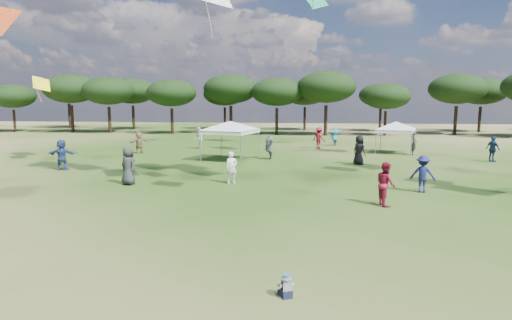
% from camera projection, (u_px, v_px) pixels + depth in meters
% --- Properties ---
extents(tree_line, '(108.78, 17.63, 7.77)m').
position_uv_depth(tree_line, '(318.00, 90.00, 53.40)').
color(tree_line, black).
rests_on(tree_line, ground).
extents(tent_left, '(6.23, 6.23, 3.07)m').
position_uv_depth(tent_left, '(230.00, 123.00, 29.80)').
color(tent_left, gray).
rests_on(tent_left, ground).
extents(tent_right, '(5.37, 5.37, 2.83)m').
position_uv_depth(tent_right, '(396.00, 123.00, 33.75)').
color(tent_right, gray).
rests_on(tent_right, ground).
extents(toddler, '(0.39, 0.43, 0.52)m').
position_uv_depth(toddler, '(286.00, 287.00, 9.31)').
color(toddler, '#161933').
rests_on(toddler, ground).
extents(festival_crowd, '(29.08, 23.87, 1.93)m').
position_uv_depth(festival_crowd, '(281.00, 148.00, 29.57)').
color(festival_crowd, '#49474C').
rests_on(festival_crowd, ground).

